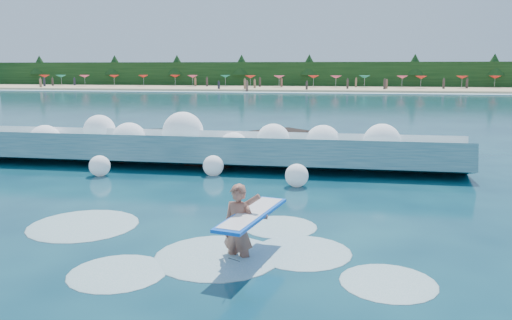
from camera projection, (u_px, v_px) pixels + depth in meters
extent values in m
plane|color=#072A3E|center=(188.00, 216.00, 13.31)|extent=(200.00, 200.00, 0.00)
cube|color=tan|center=(321.00, 89.00, 88.82)|extent=(140.00, 20.00, 0.40)
cube|color=silver|center=(318.00, 93.00, 78.20)|extent=(140.00, 5.00, 0.08)
cube|color=black|center=(324.00, 75.00, 98.09)|extent=(140.00, 4.00, 5.00)
cube|color=teal|center=(205.00, 153.00, 20.14)|extent=(20.15, 3.07, 1.68)
cube|color=silver|center=(210.00, 138.00, 20.83)|extent=(20.15, 1.42, 0.78)
cube|color=black|center=(151.00, 147.00, 21.76)|extent=(3.10, 2.75, 1.39)
cube|color=black|center=(213.00, 155.00, 20.50)|extent=(2.14, 1.79, 1.07)
cube|color=black|center=(282.00, 148.00, 21.18)|extent=(2.71, 2.72, 1.49)
imported|color=#9E5E49|center=(238.00, 229.00, 10.24)|extent=(0.79, 0.63, 1.89)
cube|color=blue|center=(252.00, 214.00, 10.18)|extent=(1.12, 2.66, 0.06)
cube|color=white|center=(252.00, 213.00, 10.17)|extent=(0.97, 2.42, 0.06)
cylinder|color=black|center=(235.00, 260.00, 9.07)|extent=(0.01, 0.91, 0.43)
sphere|color=white|center=(45.00, 141.00, 20.99)|extent=(1.34, 1.34, 1.34)
sphere|color=white|center=(100.00, 131.00, 21.39)|extent=(1.36, 1.36, 1.36)
sphere|color=white|center=(129.00, 140.00, 20.66)|extent=(1.45, 1.45, 1.45)
sphere|color=white|center=(183.00, 132.00, 20.53)|extent=(1.68, 1.68, 1.68)
sphere|color=white|center=(234.00, 148.00, 19.80)|extent=(1.24, 1.24, 1.24)
sphere|color=white|center=(273.00, 141.00, 19.72)|extent=(1.35, 1.35, 1.35)
sphere|color=white|center=(323.00, 143.00, 19.62)|extent=(1.40, 1.40, 1.40)
sphere|color=white|center=(382.00, 142.00, 18.95)|extent=(1.43, 1.43, 1.43)
sphere|color=white|center=(100.00, 166.00, 18.14)|extent=(0.77, 0.77, 0.77)
sphere|color=white|center=(213.00, 166.00, 18.30)|extent=(0.77, 0.77, 0.77)
sphere|color=white|center=(297.00, 175.00, 16.50)|extent=(0.78, 0.78, 0.78)
ellipsoid|color=silver|center=(217.00, 257.00, 10.43)|extent=(2.68, 2.68, 0.13)
ellipsoid|color=silver|center=(118.00, 273.00, 9.61)|extent=(1.93, 1.93, 0.10)
ellipsoid|color=silver|center=(302.00, 252.00, 10.68)|extent=(2.15, 2.15, 0.11)
ellipsoid|color=silver|center=(84.00, 225.00, 12.51)|extent=(2.75, 2.75, 0.14)
ellipsoid|color=silver|center=(280.00, 227.00, 12.39)|extent=(1.87, 1.87, 0.09)
ellipsoid|color=silver|center=(388.00, 283.00, 9.17)|extent=(1.81, 1.81, 0.09)
cone|color=red|center=(44.00, 76.00, 98.09)|extent=(2.00, 2.00, 0.50)
cone|color=#147E66|center=(61.00, 76.00, 97.80)|extent=(2.00, 2.00, 0.50)
cone|color=#E44367|center=(85.00, 76.00, 96.35)|extent=(2.00, 2.00, 0.50)
cone|color=red|center=(114.00, 76.00, 96.63)|extent=(2.00, 2.00, 0.50)
cone|color=red|center=(143.00, 76.00, 96.69)|extent=(2.00, 2.00, 0.50)
cone|color=red|center=(175.00, 76.00, 97.54)|extent=(2.00, 2.00, 0.50)
cone|color=#E44367|center=(193.00, 76.00, 94.59)|extent=(2.00, 2.00, 0.50)
cone|color=#147E66|center=(225.00, 76.00, 95.74)|extent=(2.00, 2.00, 0.50)
cone|color=red|center=(250.00, 77.00, 91.41)|extent=(2.00, 2.00, 0.50)
cone|color=#E44367|center=(279.00, 77.00, 90.05)|extent=(2.00, 2.00, 0.50)
cone|color=red|center=(314.00, 77.00, 90.86)|extent=(2.00, 2.00, 0.50)
cone|color=#E44367|center=(336.00, 77.00, 88.55)|extent=(2.00, 2.00, 0.50)
cone|color=#147E66|center=(365.00, 77.00, 90.39)|extent=(2.00, 2.00, 0.50)
cone|color=#E44367|center=(402.00, 77.00, 88.03)|extent=(2.00, 2.00, 0.50)
cone|color=red|center=(421.00, 77.00, 85.97)|extent=(2.00, 2.00, 0.50)
cone|color=red|center=(462.00, 77.00, 86.47)|extent=(2.00, 2.00, 0.50)
cone|color=red|center=(495.00, 77.00, 87.47)|extent=(2.00, 2.00, 0.50)
cube|color=#3F332D|center=(233.00, 83.00, 91.73)|extent=(0.35, 0.22, 1.49)
cube|color=#8C664C|center=(166.00, 86.00, 83.67)|extent=(0.35, 0.22, 1.58)
cube|color=#262633|center=(456.00, 85.00, 82.29)|extent=(0.35, 0.22, 1.39)
cube|color=brown|center=(245.00, 85.00, 83.81)|extent=(0.35, 0.22, 1.40)
cube|color=#262633|center=(495.00, 84.00, 83.78)|extent=(0.35, 0.22, 1.53)
cube|color=brown|center=(247.00, 87.00, 81.03)|extent=(0.35, 0.22, 1.57)
cube|color=#8C664C|center=(52.00, 83.00, 89.91)|extent=(0.35, 0.22, 1.51)
cube|color=#262633|center=(434.00, 84.00, 86.13)|extent=(0.35, 0.22, 1.48)
cube|color=brown|center=(77.00, 85.00, 87.57)|extent=(0.35, 0.22, 1.49)
cube|color=#3F332D|center=(503.00, 85.00, 83.03)|extent=(0.35, 0.22, 1.46)
cube|color=#262633|center=(26.00, 83.00, 91.66)|extent=(0.35, 0.22, 1.39)
cube|color=brown|center=(187.00, 83.00, 88.78)|extent=(0.35, 0.22, 1.61)
cube|color=#3F332D|center=(284.00, 83.00, 91.23)|extent=(0.35, 0.22, 1.47)
cube|color=#8C664C|center=(471.00, 86.00, 78.11)|extent=(0.35, 0.22, 1.42)
cube|color=#3F332D|center=(333.00, 87.00, 78.98)|extent=(0.35, 0.22, 1.54)
cube|color=#8C664C|center=(55.00, 83.00, 90.32)|extent=(0.35, 0.22, 1.49)
cube|color=#262633|center=(228.00, 84.00, 85.15)|extent=(0.35, 0.22, 1.51)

